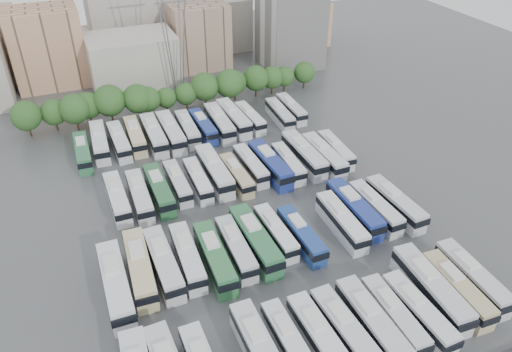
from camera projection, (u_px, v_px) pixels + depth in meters
name	position (u px, v px, depth m)	size (l,w,h in m)	color
ground	(252.00, 223.00, 76.49)	(220.00, 220.00, 0.00)	#424447
tree_line	(169.00, 93.00, 105.79)	(66.34, 7.55, 8.29)	black
city_buildings	(117.00, 38.00, 125.12)	(102.00, 35.00, 20.00)	#9E998E
apartment_tower	(291.00, 14.00, 124.72)	(14.00, 14.00, 26.00)	silver
electricity_pylon	(172.00, 14.00, 105.30)	(9.00, 6.91, 33.83)	slate
bus_r0_s4	(260.00, 351.00, 54.85)	(2.82, 12.69, 3.98)	silver
bus_r0_s5	(289.00, 342.00, 56.16)	(2.47, 10.95, 3.43)	silver
bus_r0_s6	(320.00, 339.00, 56.31)	(2.90, 12.15, 3.80)	silver
bus_r0_s7	(346.00, 332.00, 57.10)	(3.19, 12.43, 3.87)	silver
bus_r0_s8	(372.00, 324.00, 57.94)	(2.85, 12.93, 4.05)	silver
bus_r0_s9	(394.00, 316.00, 59.17)	(2.75, 11.56, 3.61)	silver
bus_r0_s10	(418.00, 312.00, 59.57)	(2.89, 11.85, 3.70)	silver
bus_r0_s11	(431.00, 288.00, 62.41)	(3.60, 13.74, 4.27)	silver
bus_r0_s12	(457.00, 289.00, 62.68)	(3.06, 11.96, 3.72)	tan
bus_r0_s13	(472.00, 278.00, 64.25)	(3.02, 12.36, 3.85)	silver
bus_r1_s0	(116.00, 284.00, 62.98)	(3.08, 13.69, 4.29)	silver
bus_r1_s1	(140.00, 268.00, 65.55)	(3.51, 13.19, 4.10)	#CEBF8D
bus_r1_s2	(163.00, 263.00, 66.36)	(2.97, 12.69, 3.97)	silver
bus_r1_s3	(187.00, 257.00, 67.55)	(3.07, 12.06, 3.76)	silver
bus_r1_s4	(215.00, 258.00, 67.26)	(3.14, 12.75, 3.98)	#317241
bus_r1_s5	(236.00, 248.00, 69.07)	(2.82, 11.82, 3.69)	silver
bus_r1_s6	(255.00, 240.00, 70.11)	(3.20, 13.44, 4.20)	#2F6E44
bus_r1_s7	(276.00, 232.00, 72.04)	(2.66, 11.05, 3.45)	silver
bus_r1_s8	(301.00, 235.00, 71.50)	(2.76, 11.43, 3.57)	navy
bus_r1_s10	(342.00, 221.00, 73.83)	(2.97, 12.24, 3.82)	silver
bus_r1_s11	(354.00, 209.00, 76.21)	(2.86, 13.03, 4.09)	navy
bus_r1_s12	(375.00, 207.00, 76.77)	(2.84, 11.89, 3.71)	silver
bus_r1_s13	(395.00, 203.00, 77.52)	(3.23, 12.54, 3.90)	silver
bus_r2_s1	(117.00, 198.00, 78.82)	(2.74, 11.95, 3.74)	silver
bus_r2_s2	(140.00, 196.00, 79.27)	(2.85, 12.04, 3.76)	silver
bus_r2_s3	(159.00, 190.00, 80.65)	(2.79, 12.29, 3.85)	#2A6339
bus_r2_s4	(178.00, 183.00, 82.65)	(2.41, 10.97, 3.44)	silver
bus_r2_s5	(198.00, 180.00, 83.27)	(2.56, 11.04, 3.45)	silver
bus_r2_s6	(214.00, 171.00, 84.97)	(2.98, 13.52, 4.24)	silver
bus_r2_s7	(236.00, 175.00, 84.60)	(2.68, 11.02, 3.44)	tan
bus_r2_s8	(251.00, 165.00, 87.07)	(2.70, 11.26, 3.52)	silver
bus_r2_s9	(270.00, 164.00, 86.81)	(3.39, 13.22, 4.11)	navy
bus_r2_s10	(288.00, 163.00, 87.77)	(2.80, 10.99, 3.42)	silver
bus_r2_s11	(304.00, 155.00, 89.45)	(3.00, 13.37, 4.19)	silver
bus_r2_s12	(324.00, 155.00, 89.35)	(2.92, 12.75, 3.99)	silver
bus_r2_s13	(336.00, 150.00, 91.56)	(2.95, 11.16, 3.47)	silver
bus_r3_s0	(83.00, 152.00, 90.70)	(2.78, 11.54, 3.60)	#2F6E45
bus_r3_s1	(100.00, 142.00, 93.57)	(3.32, 12.65, 3.93)	silver
bus_r3_s2	(119.00, 141.00, 93.91)	(2.88, 12.03, 3.76)	silver
bus_r3_s3	(135.00, 136.00, 95.63)	(2.93, 12.15, 3.79)	beige
bus_r3_s4	(154.00, 135.00, 95.60)	(2.94, 13.22, 4.14)	silver
bus_r3_s5	(171.00, 132.00, 96.47)	(2.99, 13.35, 4.18)	silver
bus_r3_s6	(188.00, 129.00, 98.05)	(3.00, 11.94, 3.72)	silver
bus_r3_s7	(203.00, 126.00, 99.08)	(2.78, 11.54, 3.60)	navy
bus_r3_s8	(219.00, 123.00, 99.84)	(3.15, 13.12, 4.10)	silver
bus_r3_s9	(233.00, 118.00, 101.51)	(3.31, 13.35, 4.16)	silver
bus_r3_s10	(250.00, 118.00, 102.29)	(2.92, 11.25, 3.50)	silver
bus_r3_s12	(280.00, 114.00, 103.63)	(2.96, 11.33, 3.52)	silver
bus_r3_s13	(291.00, 109.00, 105.76)	(2.59, 11.18, 3.50)	silver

